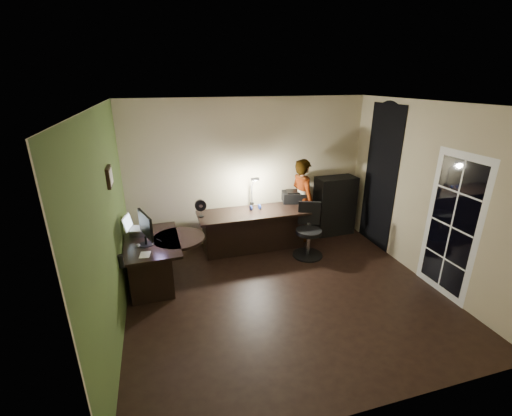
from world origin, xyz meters
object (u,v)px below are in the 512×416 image
object	(u,v)px
monitor	(145,234)
person	(302,200)
cabinet	(334,206)
desk_left	(154,262)
office_chair	(309,231)
desk_right	(254,231)

from	to	relation	value
monitor	person	xyz separation A→B (m)	(2.87, 0.99, -0.10)
cabinet	monitor	size ratio (longest dim) A/B	2.20
desk_left	office_chair	xyz separation A→B (m)	(2.63, 0.16, 0.11)
cabinet	person	bearing A→B (deg)	-177.09
desk_left	office_chair	bearing A→B (deg)	1.78
desk_right	cabinet	xyz separation A→B (m)	(1.76, 0.28, 0.21)
office_chair	person	bearing A→B (deg)	98.61
desk_left	desk_right	size ratio (longest dim) A/B	0.63
desk_left	person	bearing A→B (deg)	15.77
desk_left	cabinet	distance (m)	3.67
desk_right	cabinet	size ratio (longest dim) A/B	1.71
monitor	office_chair	distance (m)	2.75
cabinet	person	size ratio (longest dim) A/B	0.73
desk_left	person	distance (m)	2.97
desk_right	person	world-z (taller)	person
person	monitor	bearing A→B (deg)	97.54
office_chair	monitor	bearing A→B (deg)	-152.36
desk_left	person	xyz separation A→B (m)	(2.80, 0.88, 0.44)
cabinet	office_chair	distance (m)	1.21
cabinet	monitor	bearing A→B (deg)	-165.75
person	cabinet	bearing A→B (deg)	-96.57
desk_left	cabinet	size ratio (longest dim) A/B	1.08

